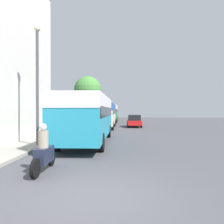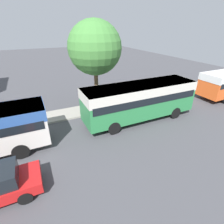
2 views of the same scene
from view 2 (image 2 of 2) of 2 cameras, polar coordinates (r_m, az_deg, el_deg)
bus_third_in_line at (r=14.56m, az=9.14°, el=4.77°), size 2.67×9.56×3.10m
street_tree at (r=15.68m, az=-5.64°, el=20.03°), size 4.55×4.55×7.73m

